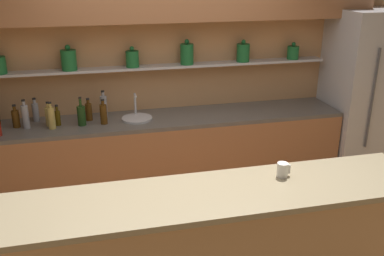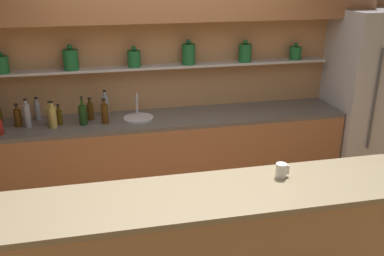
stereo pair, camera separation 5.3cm
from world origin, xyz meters
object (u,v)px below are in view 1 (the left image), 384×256
at_px(bottle_spirit_7, 36,112).
at_px(bottle_spirit_0, 51,118).
at_px(sink_fixture, 137,117).
at_px(bottle_spirit_2, 104,106).
at_px(bottle_spirit_4, 16,118).
at_px(refrigerator, 362,98).
at_px(bottle_spirit_5, 25,116).
at_px(bottle_spirit_3, 89,111).
at_px(coffee_mug, 283,170).
at_px(bottle_spirit_11, 104,114).
at_px(bottle_wine_10, 81,115).
at_px(bottle_oil_6, 58,117).
at_px(bottle_spirit_8, 49,116).

bearing_deg(bottle_spirit_7, bottle_spirit_0, -57.22).
xyz_separation_m(sink_fixture, bottle_spirit_2, (-0.32, 0.14, 0.10)).
xyz_separation_m(bottle_spirit_0, bottle_spirit_4, (-0.34, 0.12, -0.02)).
bearing_deg(refrigerator, bottle_spirit_2, 176.26).
height_order(bottle_spirit_4, bottle_spirit_5, bottle_spirit_5).
relative_size(bottle_spirit_4, bottle_spirit_7, 0.95).
bearing_deg(bottle_spirit_3, coffee_mug, -54.09).
bearing_deg(bottle_spirit_4, sink_fixture, -1.45).
xyz_separation_m(sink_fixture, bottle_spirit_11, (-0.33, -0.06, 0.08)).
relative_size(bottle_wine_10, coffee_mug, 2.83).
xyz_separation_m(bottle_spirit_2, bottle_spirit_7, (-0.68, 0.04, -0.02)).
relative_size(bottle_spirit_2, bottle_spirit_7, 1.18).
bearing_deg(coffee_mug, bottle_wine_10, 129.51).
distance_m(bottle_spirit_0, bottle_spirit_7, 0.32).
bearing_deg(bottle_spirit_11, refrigerator, 0.29).
bearing_deg(refrigerator, bottle_spirit_7, 176.38).
xyz_separation_m(bottle_spirit_5, bottle_wine_10, (0.52, -0.04, -0.02)).
xyz_separation_m(bottle_spirit_0, bottle_spirit_2, (0.51, 0.23, 0.01)).
bearing_deg(coffee_mug, bottle_spirit_5, 138.03).
bearing_deg(coffee_mug, bottle_spirit_2, 121.67).
xyz_separation_m(bottle_spirit_3, bottle_wine_10, (-0.07, -0.13, 0.01)).
distance_m(bottle_spirit_4, coffee_mug, 2.65).
distance_m(bottle_spirit_4, bottle_spirit_7, 0.22).
distance_m(bottle_wine_10, bottle_spirit_11, 0.21).
relative_size(bottle_spirit_0, bottle_spirit_3, 1.15).
bearing_deg(bottle_spirit_7, bottle_oil_6, -39.03).
relative_size(sink_fixture, bottle_spirit_8, 1.26).
xyz_separation_m(bottle_spirit_3, bottle_spirit_5, (-0.60, -0.09, 0.03)).
xyz_separation_m(refrigerator, bottle_spirit_2, (-2.89, 0.19, 0.06)).
height_order(bottle_spirit_2, bottle_spirit_8, bottle_spirit_2).
bearing_deg(refrigerator, coffee_mug, -136.28).
xyz_separation_m(bottle_spirit_8, coffee_mug, (1.68, -1.72, 0.05)).
bearing_deg(coffee_mug, bottle_spirit_11, 124.98).
height_order(bottle_spirit_3, bottle_oil_6, bottle_spirit_3).
bearing_deg(refrigerator, bottle_spirit_4, 178.80).
relative_size(refrigerator, bottle_spirit_3, 8.42).
xyz_separation_m(sink_fixture, bottle_oil_6, (-0.78, -0.00, 0.06)).
height_order(bottle_spirit_0, bottle_spirit_5, bottle_spirit_5).
relative_size(bottle_spirit_0, bottle_spirit_7, 1.11).
relative_size(bottle_spirit_2, bottle_spirit_3, 1.22).
relative_size(bottle_spirit_5, bottle_spirit_11, 1.12).
height_order(refrigerator, bottle_spirit_5, refrigerator).
relative_size(bottle_spirit_4, bottle_spirit_11, 0.90).
distance_m(sink_fixture, bottle_spirit_7, 1.02).
xyz_separation_m(bottle_spirit_4, bottle_spirit_7, (0.17, 0.15, 0.01)).
height_order(bottle_spirit_2, bottle_spirit_5, bottle_spirit_5).
distance_m(refrigerator, bottle_spirit_8, 3.42).
relative_size(bottle_spirit_5, bottle_wine_10, 0.99).
xyz_separation_m(bottle_spirit_0, bottle_spirit_7, (-0.17, 0.27, -0.01)).
relative_size(bottle_spirit_0, bottle_spirit_4, 1.17).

